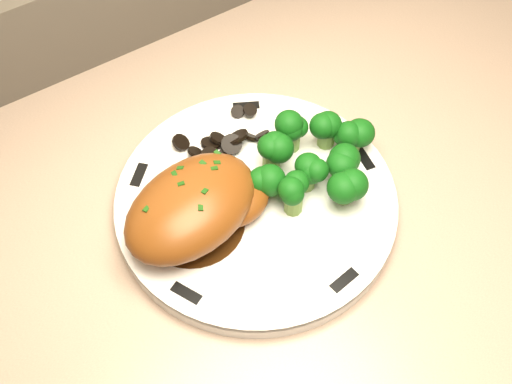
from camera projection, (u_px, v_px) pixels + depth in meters
plate at (256, 203)px, 0.67m from camera, size 0.37×0.37×0.02m
rim_accent_0 at (246, 106)px, 0.73m from camera, size 0.03×0.02×0.00m
rim_accent_1 at (139, 175)px, 0.67m from camera, size 0.03×0.03×0.00m
rim_accent_2 at (186, 293)px, 0.60m from camera, size 0.02×0.03×0.00m
rim_accent_3 at (344, 280)px, 0.60m from camera, size 0.03×0.01×0.00m
rim_accent_4 at (364, 159)px, 0.69m from camera, size 0.02×0.03×0.00m
gravy_pool at (193, 223)px, 0.64m from camera, size 0.10×0.10×0.00m
chicken_breast at (197, 206)px, 0.62m from camera, size 0.17×0.13×0.06m
mushroom_pile at (224, 139)px, 0.70m from camera, size 0.09×0.07×0.02m
broccoli_florets at (311, 160)px, 0.66m from camera, size 0.14×0.11×0.04m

